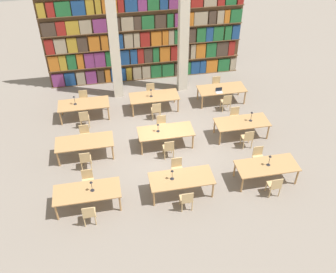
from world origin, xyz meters
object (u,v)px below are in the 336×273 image
(chair_0, at_px, (89,213))
(reading_table_8, at_px, (222,90))
(reading_table_1, at_px, (181,179))
(chair_3, at_px, (177,168))
(chair_2, at_px, (187,199))
(chair_8, at_px, (169,148))
(pillar_center, at_px, (183,33))
(desk_lamp_3, at_px, (158,126))
(reading_table_7, at_px, (154,97))
(chair_15, at_px, (151,92))
(reading_table_6, at_px, (84,105))
(pillar_left, at_px, (114,39))
(chair_1, at_px, (88,180))
(reading_table_5, at_px, (242,123))
(desk_lamp_5, at_px, (74,99))
(chair_12, at_px, (84,118))
(chair_13, at_px, (84,99))
(desk_lamp_0, at_px, (91,184))
(chair_7, at_px, (85,135))
(chair_9, at_px, (162,125))
(reading_table_0, at_px, (87,192))
(chair_17, at_px, (217,85))
(chair_5, at_px, (258,157))
(desk_lamp_6, at_px, (151,91))
(desk_lamp_2, at_px, (270,159))
(laptop, at_px, (219,91))
(reading_table_2, at_px, (267,167))
(reading_table_3, at_px, (84,143))
(desk_lamp_1, at_px, (172,173))
(chair_10, at_px, (248,138))
(chair_4, at_px, (275,185))
(desk_lamp_4, at_px, (252,115))
(chair_11, at_px, (235,116))

(chair_0, distance_m, reading_table_8, 9.09)
(reading_table_1, xyz_separation_m, chair_3, (0.01, 0.78, -0.19))
(chair_2, relative_size, chair_8, 1.00)
(pillar_center, relative_size, desk_lamp_3, 15.00)
(reading_table_7, height_order, chair_15, chair_15)
(chair_3, distance_m, reading_table_6, 5.77)
(pillar_left, distance_m, chair_1, 7.03)
(reading_table_5, distance_m, desk_lamp_5, 7.47)
(chair_12, relative_size, chair_13, 1.00)
(desk_lamp_0, xyz_separation_m, chair_15, (2.99, 6.30, -0.56))
(chair_7, height_order, chair_9, same)
(chair_13, bearing_deg, reading_table_0, 90.39)
(reading_table_5, height_order, chair_17, chair_17)
(pillar_left, relative_size, desk_lamp_0, 13.45)
(reading_table_8, bearing_deg, chair_5, -89.72)
(reading_table_1, relative_size, chair_12, 2.54)
(pillar_left, bearing_deg, chair_9, -66.34)
(desk_lamp_6, relative_size, reading_table_8, 0.18)
(reading_table_5, bearing_deg, chair_17, 90.57)
(desk_lamp_2, relative_size, chair_9, 0.53)
(chair_0, xyz_separation_m, chair_13, (-0.06, 7.04, 0.00))
(chair_0, relative_size, laptop, 2.81)
(reading_table_2, bearing_deg, chair_9, 133.25)
(chair_12, distance_m, chair_15, 3.60)
(reading_table_0, height_order, chair_8, chair_8)
(chair_15, bearing_deg, desk_lamp_5, 12.54)
(chair_8, height_order, chair_12, same)
(pillar_center, bearing_deg, reading_table_3, -138.43)
(chair_2, distance_m, chair_7, 5.45)
(pillar_center, bearing_deg, desk_lamp_1, -105.42)
(chair_3, distance_m, reading_table_5, 3.82)
(pillar_left, bearing_deg, desk_lamp_1, -79.61)
(chair_13, xyz_separation_m, reading_table_7, (3.26, -0.75, 0.19))
(reading_table_7, bearing_deg, desk_lamp_6, -172.35)
(chair_0, bearing_deg, reading_table_8, 44.24)
(chair_12, bearing_deg, chair_15, 26.25)
(reading_table_6, bearing_deg, pillar_left, 44.39)
(chair_10, distance_m, desk_lamp_6, 4.94)
(chair_2, relative_size, desk_lamp_1, 2.04)
(chair_4, relative_size, reading_table_3, 0.39)
(chair_8, relative_size, reading_table_5, 0.39)
(desk_lamp_4, relative_size, chair_17, 0.52)
(chair_11, bearing_deg, reading_table_0, 28.62)
(pillar_center, height_order, chair_5, pillar_center)
(reading_table_1, bearing_deg, chair_12, 125.47)
(desk_lamp_3, distance_m, reading_table_7, 2.73)
(pillar_left, xyz_separation_m, desk_lamp_2, (4.93, -7.09, -1.93))
(pillar_center, distance_m, chair_5, 6.98)
(pillar_left, bearing_deg, reading_table_8, -18.01)
(chair_5, distance_m, chair_12, 7.65)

